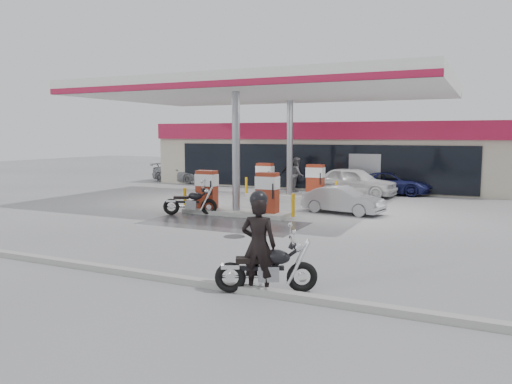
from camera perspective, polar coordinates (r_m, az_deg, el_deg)
ground at (r=18.87m, az=-5.07°, el=-3.46°), size 90.00×90.00×0.00m
wet_patch at (r=18.62m, az=-3.73°, el=-3.57°), size 6.00×3.00×0.00m
drain_cover at (r=16.20m, az=-2.50°, el=-5.10°), size 0.70×0.70×0.01m
kerb at (r=13.42m, az=-20.43°, el=-7.67°), size 28.00×0.25×0.15m
store_building at (r=33.35m, az=8.86°, el=4.32°), size 22.00×8.22×4.00m
canopy at (r=23.12m, az=1.17°, el=11.52°), size 16.00×10.02×5.51m
pump_island_near at (r=20.49m, az=-2.27°, el=-0.63°), size 5.14×1.30×1.78m
pump_island_far at (r=25.93m, az=3.85°, el=0.88°), size 5.14×1.30×1.78m
main_motorcycle at (r=10.50m, az=1.39°, el=-8.84°), size 1.99×1.16×1.11m
biker_main at (r=10.36m, az=0.30°, el=-6.11°), size 0.81×0.61×2.01m
parked_motorcycle at (r=20.58m, az=-7.45°, el=-1.22°), size 2.09×1.15×1.14m
sedan_white at (r=27.16m, az=11.13°, el=1.17°), size 4.72×2.30×1.55m
attendant at (r=28.74m, az=4.70°, el=2.01°), size 1.07×1.19×1.99m
hatchback_silver at (r=21.15m, az=9.91°, el=-0.90°), size 3.57×1.78×1.12m
parked_car_left at (r=34.92m, az=-8.62°, el=2.18°), size 4.69×2.57×1.29m
parked_car_right at (r=28.59m, az=15.24°, el=0.99°), size 4.48×2.26×1.21m
biker_walking at (r=29.67m, az=3.88°, el=2.00°), size 1.12×0.57×1.83m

